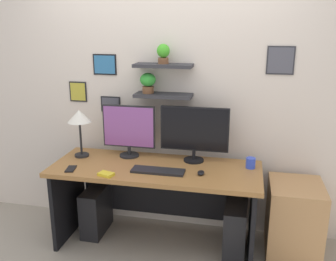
{
  "coord_description": "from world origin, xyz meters",
  "views": [
    {
      "loc": [
        0.73,
        -2.88,
        1.94
      ],
      "look_at": [
        0.1,
        0.05,
        1.07
      ],
      "focal_mm": 39.73,
      "sensor_mm": 36.0,
      "label": 1
    }
  ],
  "objects_px": {
    "desk": "(157,186)",
    "computer_tower_left": "(96,210)",
    "keyboard": "(158,171)",
    "computer_mouse": "(201,173)",
    "monitor_right": "(194,132)",
    "desk_lamp": "(79,119)",
    "coffee_mug": "(251,163)",
    "cell_phone": "(71,169)",
    "drawer_cabinet": "(294,219)",
    "scissors_tray": "(106,174)",
    "computer_tower_right": "(235,230)",
    "monitor_left": "(129,129)"
  },
  "relations": [
    {
      "from": "cell_phone",
      "to": "drawer_cabinet",
      "type": "relative_size",
      "value": 0.22
    },
    {
      "from": "computer_tower_left",
      "to": "computer_tower_right",
      "type": "height_order",
      "value": "computer_tower_right"
    },
    {
      "from": "computer_tower_right",
      "to": "cell_phone",
      "type": "bearing_deg",
      "value": -172.47
    },
    {
      "from": "desk_lamp",
      "to": "computer_tower_left",
      "type": "height_order",
      "value": "desk_lamp"
    },
    {
      "from": "computer_tower_right",
      "to": "computer_tower_left",
      "type": "bearing_deg",
      "value": 174.98
    },
    {
      "from": "cell_phone",
      "to": "coffee_mug",
      "type": "bearing_deg",
      "value": 1.43
    },
    {
      "from": "desk",
      "to": "desk_lamp",
      "type": "relative_size",
      "value": 4.1
    },
    {
      "from": "scissors_tray",
      "to": "cell_phone",
      "type": "bearing_deg",
      "value": 169.79
    },
    {
      "from": "computer_mouse",
      "to": "computer_tower_left",
      "type": "bearing_deg",
      "value": 170.13
    },
    {
      "from": "scissors_tray",
      "to": "computer_tower_left",
      "type": "height_order",
      "value": "scissors_tray"
    },
    {
      "from": "desk",
      "to": "computer_tower_right",
      "type": "distance_m",
      "value": 0.77
    },
    {
      "from": "monitor_right",
      "to": "computer_mouse",
      "type": "xyz_separation_m",
      "value": [
        0.1,
        -0.3,
        -0.26
      ]
    },
    {
      "from": "drawer_cabinet",
      "to": "computer_tower_right",
      "type": "distance_m",
      "value": 0.52
    },
    {
      "from": "drawer_cabinet",
      "to": "computer_tower_left",
      "type": "height_order",
      "value": "drawer_cabinet"
    },
    {
      "from": "desk_lamp",
      "to": "computer_tower_right",
      "type": "bearing_deg",
      "value": -5.57
    },
    {
      "from": "computer_mouse",
      "to": "desk_lamp",
      "type": "bearing_deg",
      "value": 169.97
    },
    {
      "from": "cell_phone",
      "to": "desk",
      "type": "bearing_deg",
      "value": 9.17
    },
    {
      "from": "cell_phone",
      "to": "drawer_cabinet",
      "type": "bearing_deg",
      "value": -2.09
    },
    {
      "from": "cell_phone",
      "to": "computer_mouse",
      "type": "bearing_deg",
      "value": -5.62
    },
    {
      "from": "keyboard",
      "to": "computer_tower_left",
      "type": "bearing_deg",
      "value": 163.36
    },
    {
      "from": "desk",
      "to": "drawer_cabinet",
      "type": "bearing_deg",
      "value": 3.0
    },
    {
      "from": "desk",
      "to": "scissors_tray",
      "type": "xyz_separation_m",
      "value": [
        -0.34,
        -0.32,
        0.22
      ]
    },
    {
      "from": "keyboard",
      "to": "cell_phone",
      "type": "xyz_separation_m",
      "value": [
        -0.73,
        -0.1,
        -0.01
      ]
    },
    {
      "from": "desk_lamp",
      "to": "cell_phone",
      "type": "bearing_deg",
      "value": -81.68
    },
    {
      "from": "desk",
      "to": "cell_phone",
      "type": "distance_m",
      "value": 0.76
    },
    {
      "from": "keyboard",
      "to": "computer_mouse",
      "type": "relative_size",
      "value": 4.89
    },
    {
      "from": "cell_phone",
      "to": "computer_tower_right",
      "type": "relative_size",
      "value": 0.29
    },
    {
      "from": "desk",
      "to": "computer_tower_right",
      "type": "xyz_separation_m",
      "value": [
        0.7,
        -0.08,
        -0.31
      ]
    },
    {
      "from": "computer_tower_right",
      "to": "keyboard",
      "type": "bearing_deg",
      "value": -172.81
    },
    {
      "from": "desk",
      "to": "computer_tower_left",
      "type": "xyz_separation_m",
      "value": [
        -0.61,
        0.03,
        -0.33
      ]
    },
    {
      "from": "monitor_right",
      "to": "desk_lamp",
      "type": "xyz_separation_m",
      "value": [
        -1.03,
        -0.1,
        0.08
      ]
    },
    {
      "from": "monitor_right",
      "to": "cell_phone",
      "type": "distance_m",
      "value": 1.1
    },
    {
      "from": "desk",
      "to": "monitor_left",
      "type": "xyz_separation_m",
      "value": [
        -0.3,
        0.16,
        0.46
      ]
    },
    {
      "from": "scissors_tray",
      "to": "computer_tower_left",
      "type": "xyz_separation_m",
      "value": [
        -0.27,
        0.36,
        -0.54
      ]
    },
    {
      "from": "monitor_right",
      "to": "drawer_cabinet",
      "type": "xyz_separation_m",
      "value": [
        0.88,
        -0.1,
        -0.7
      ]
    },
    {
      "from": "desk",
      "to": "keyboard",
      "type": "xyz_separation_m",
      "value": [
        0.05,
        -0.16,
        0.21
      ]
    },
    {
      "from": "desk_lamp",
      "to": "scissors_tray",
      "type": "bearing_deg",
      "value": -44.73
    },
    {
      "from": "desk_lamp",
      "to": "coffee_mug",
      "type": "relative_size",
      "value": 4.85
    },
    {
      "from": "scissors_tray",
      "to": "computer_tower_right",
      "type": "bearing_deg",
      "value": 13.16
    },
    {
      "from": "keyboard",
      "to": "drawer_cabinet",
      "type": "bearing_deg",
      "value": 11.23
    },
    {
      "from": "keyboard",
      "to": "computer_mouse",
      "type": "distance_m",
      "value": 0.35
    },
    {
      "from": "cell_phone",
      "to": "coffee_mug",
      "type": "relative_size",
      "value": 1.56
    },
    {
      "from": "cell_phone",
      "to": "coffee_mug",
      "type": "height_order",
      "value": "coffee_mug"
    },
    {
      "from": "monitor_right",
      "to": "computer_tower_right",
      "type": "bearing_deg",
      "value": -31.39
    },
    {
      "from": "drawer_cabinet",
      "to": "computer_tower_right",
      "type": "xyz_separation_m",
      "value": [
        -0.49,
        -0.14,
        -0.08
      ]
    },
    {
      "from": "desk_lamp",
      "to": "cell_phone",
      "type": "height_order",
      "value": "desk_lamp"
    },
    {
      "from": "cell_phone",
      "to": "drawer_cabinet",
      "type": "distance_m",
      "value": 1.94
    },
    {
      "from": "computer_tower_left",
      "to": "keyboard",
      "type": "bearing_deg",
      "value": -16.64
    },
    {
      "from": "scissors_tray",
      "to": "drawer_cabinet",
      "type": "relative_size",
      "value": 0.19
    },
    {
      "from": "computer_mouse",
      "to": "scissors_tray",
      "type": "bearing_deg",
      "value": -166.27
    }
  ]
}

